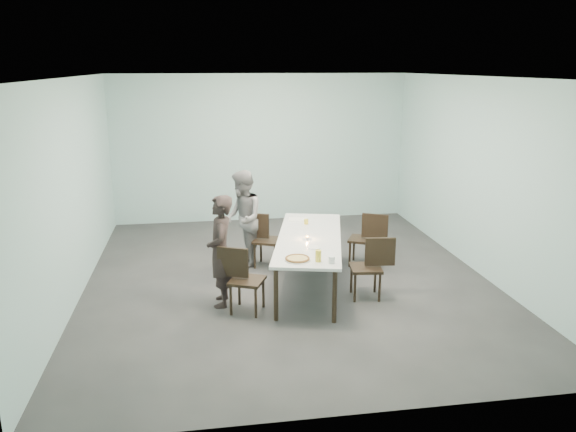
{
  "coord_description": "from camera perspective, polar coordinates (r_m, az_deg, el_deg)",
  "views": [
    {
      "loc": [
        -1.26,
        -7.92,
        3.17
      ],
      "look_at": [
        0.0,
        -0.01,
        1.0
      ],
      "focal_mm": 35.0,
      "sensor_mm": 36.0,
      "label": 1
    }
  ],
  "objects": [
    {
      "name": "side_plate",
      "position": [
        7.67,
        2.65,
        -3.2
      ],
      "size": [
        0.18,
        0.18,
        0.01
      ],
      "primitive_type": "cylinder",
      "color": "white",
      "rests_on": "table"
    },
    {
      "name": "table",
      "position": [
        8.17,
        2.19,
        -2.51
      ],
      "size": [
        1.48,
        2.74,
        0.75
      ],
      "rotation": [
        0.0,
        0.0,
        -0.24
      ],
      "color": "white",
      "rests_on": "ground"
    },
    {
      "name": "chair_far_left",
      "position": [
        9.03,
        -2.56,
        -2.04
      ],
      "size": [
        0.65,
        0.55,
        0.87
      ],
      "rotation": [
        0.0,
        0.0,
        -0.41
      ],
      "color": "black",
      "rests_on": "ground"
    },
    {
      "name": "amber_tumbler",
      "position": [
        8.78,
        1.85,
        -0.57
      ],
      "size": [
        0.07,
        0.07,
        0.08
      ],
      "primitive_type": "cylinder",
      "color": "yellow",
      "rests_on": "table"
    },
    {
      "name": "chair_far_right",
      "position": [
        9.14,
        8.1,
        -1.98
      ],
      "size": [
        0.65,
        0.56,
        0.87
      ],
      "rotation": [
        0.0,
        0.0,
        2.68
      ],
      "color": "black",
      "rests_on": "ground"
    },
    {
      "name": "ground",
      "position": [
        8.63,
        -0.01,
        -6.4
      ],
      "size": [
        7.0,
        7.0,
        0.0
      ],
      "primitive_type": "plane",
      "color": "#333335",
      "rests_on": "ground"
    },
    {
      "name": "beer_glass",
      "position": [
        7.13,
        3.09,
        -4.07
      ],
      "size": [
        0.08,
        0.08,
        0.15
      ],
      "primitive_type": "cylinder",
      "color": "yellow",
      "rests_on": "table"
    },
    {
      "name": "diner_near",
      "position": [
        7.55,
        -6.86,
        -3.55
      ],
      "size": [
        0.4,
        0.58,
        1.52
      ],
      "primitive_type": "imported",
      "rotation": [
        0.0,
        0.0,
        -1.63
      ],
      "color": "black",
      "rests_on": "ground"
    },
    {
      "name": "diner_far",
      "position": [
        9.0,
        -4.63,
        -0.3
      ],
      "size": [
        0.6,
        0.77,
        1.56
      ],
      "primitive_type": "imported",
      "rotation": [
        0.0,
        0.0,
        -1.55
      ],
      "color": "gray",
      "rests_on": "ground"
    },
    {
      "name": "pizza",
      "position": [
        7.18,
        0.96,
        -4.36
      ],
      "size": [
        0.34,
        0.34,
        0.04
      ],
      "color": "white",
      "rests_on": "table"
    },
    {
      "name": "chair_near_right",
      "position": [
        7.89,
        8.51,
        -4.77
      ],
      "size": [
        0.63,
        0.47,
        0.87
      ],
      "rotation": [
        0.0,
        0.0,
        3.02
      ],
      "color": "black",
      "rests_on": "ground"
    },
    {
      "name": "room_shell",
      "position": [
        8.11,
        -0.02,
        7.04
      ],
      "size": [
        6.02,
        7.02,
        3.01
      ],
      "color": "#A9D2D5",
      "rests_on": "ground"
    },
    {
      "name": "menu",
      "position": [
        9.04,
        1.01,
        -0.36
      ],
      "size": [
        0.34,
        0.28,
        0.01
      ],
      "primitive_type": "cube",
      "rotation": [
        0.0,
        0.0,
        -0.24
      ],
      "color": "silver",
      "rests_on": "table"
    },
    {
      "name": "water_tumbler",
      "position": [
        7.09,
        4.45,
        -4.46
      ],
      "size": [
        0.08,
        0.08,
        0.09
      ],
      "primitive_type": "cylinder",
      "color": "silver",
      "rests_on": "table"
    },
    {
      "name": "tealight",
      "position": [
        8.02,
        1.95,
        -2.25
      ],
      "size": [
        0.06,
        0.06,
        0.05
      ],
      "color": "silver",
      "rests_on": "table"
    },
    {
      "name": "chair_near_left",
      "position": [
        7.41,
        -4.79,
        -6.0
      ],
      "size": [
        0.65,
        0.55,
        0.87
      ],
      "rotation": [
        0.0,
        0.0,
        -0.4
      ],
      "color": "black",
      "rests_on": "ground"
    }
  ]
}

